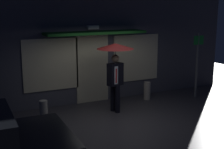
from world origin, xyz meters
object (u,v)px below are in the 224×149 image
at_px(sidewalk_bollard, 147,91).
at_px(person_with_umbrella, 115,60).
at_px(sidewalk_bollard_2, 44,112).
at_px(street_sign_post, 197,61).

bearing_deg(sidewalk_bollard, person_with_umbrella, -156.48).
bearing_deg(sidewalk_bollard, sidewalk_bollard_2, -168.34).
relative_size(sidewalk_bollard, sidewalk_bollard_2, 0.91).
distance_m(person_with_umbrella, sidewalk_bollard_2, 2.51).
xyz_separation_m(street_sign_post, sidewalk_bollard, (-1.64, 0.52, -0.97)).
relative_size(person_with_umbrella, sidewalk_bollard_2, 3.14).
height_order(person_with_umbrella, sidewalk_bollard, person_with_umbrella).
bearing_deg(sidewalk_bollard_2, person_with_umbrella, 2.55).
xyz_separation_m(street_sign_post, sidewalk_bollard_2, (-5.36, -0.25, -0.95)).
height_order(street_sign_post, sidewalk_bollard, street_sign_post).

